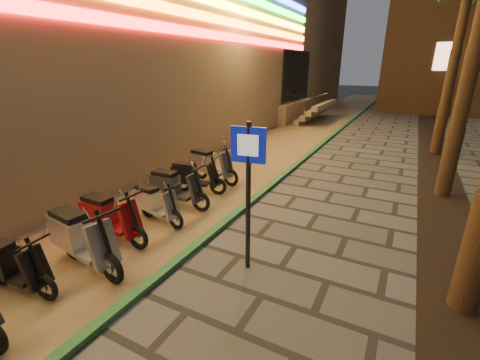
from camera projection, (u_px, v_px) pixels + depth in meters
The scene contains 12 objects.
ground at pixel (187, 312), 4.74m from camera, with size 120.00×120.00×0.00m, color #474442.
parking_strip at pixel (275, 147), 14.21m from camera, with size 3.40×60.00×0.01m, color #8C7251.
green_curb at pixel (313, 151), 13.45m from camera, with size 0.18×60.00×0.10m, color #276837.
planting_strip at pixel (447, 224), 7.32m from camera, with size 1.20×40.00×0.02m, color black.
pedestrian_sign at pixel (248, 178), 5.22m from camera, with size 0.57×0.13×2.62m.
scooter_3 at pixel (9, 265), 5.06m from camera, with size 1.52×0.59×1.07m.
scooter_4 at pixel (80, 238), 5.65m from camera, with size 1.85×0.72×1.30m.
scooter_5 at pixel (108, 217), 6.55m from camera, with size 1.68×0.59×1.19m.
scooter_6 at pixel (154, 203), 7.39m from camera, with size 1.48×0.61×1.04m.
scooter_7 at pixel (174, 187), 8.15m from camera, with size 1.67×0.59×1.18m.
scooter_8 at pixel (192, 176), 9.05m from camera, with size 1.58×0.76×1.12m.
scooter_9 at pixel (209, 164), 9.94m from camera, with size 1.76×0.68×1.24m.
Camera 1 is at (2.47, -3.00, 3.43)m, focal length 24.00 mm.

